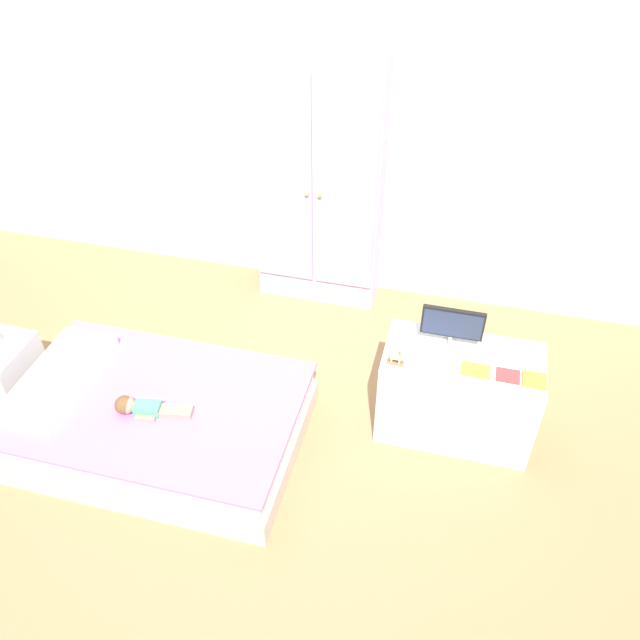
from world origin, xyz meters
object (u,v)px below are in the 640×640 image
tv_stand (457,394)px  doll (139,407)px  book_red (508,376)px  tv_monitor (452,325)px  book_orange (534,380)px  wardrobe (319,184)px  bed (159,420)px  book_yellow (476,370)px  rocking_horse_toy (397,357)px

tv_stand → doll: bearing=-160.5°
book_red → tv_monitor: bearing=151.6°
doll → book_orange: book_orange is taller
wardrobe → book_orange: size_ratio=14.75×
book_orange → tv_monitor: bearing=159.0°
doll → book_red: book_red is taller
bed → book_yellow: book_yellow is taller
tv_monitor → bed: bearing=-159.7°
wardrobe → tv_monitor: 1.34m
tv_stand → book_red: size_ratio=7.18×
tv_monitor → book_yellow: size_ratio=2.19×
tv_monitor → tv_stand: bearing=-39.3°
tv_stand → wardrobe: bearing=134.7°
tv_stand → book_red: 0.36m
rocking_horse_toy → tv_stand: bearing=22.6°
doll → bed: bearing=67.9°
bed → book_yellow: bearing=13.2°
wardrobe → tv_monitor: wardrobe is taller
bed → book_orange: size_ratio=13.25×
doll → book_yellow: bearing=15.8°
book_yellow → rocking_horse_toy: bearing=-173.7°
book_orange → bed: bearing=-168.8°
doll → rocking_horse_toy: size_ratio=3.83×
book_orange → book_red: bearing=180.0°
doll → tv_monitor: 1.62m
book_yellow → book_red: same height
doll → wardrobe: wardrobe is taller
bed → book_red: 1.80m
book_red → book_orange: (0.12, 0.00, 0.00)m
doll → tv_monitor: (1.46, 0.62, 0.34)m
bed → book_red: size_ratio=13.43×
doll → wardrobe: bearing=71.3°
doll → book_red: bearing=14.5°
tv_stand → rocking_horse_toy: (-0.32, -0.13, 0.31)m
bed → tv_monitor: tv_monitor is taller
tv_stand → book_red: bearing=-23.3°
doll → book_orange: size_ratio=3.48×
doll → book_red: 1.83m
rocking_horse_toy → book_yellow: bearing=6.3°
wardrobe → tv_monitor: size_ratio=5.36×
book_red → wardrobe: bearing=137.7°
bed → rocking_horse_toy: size_ratio=14.56×
book_yellow → book_orange: 0.28m
tv_stand → rocking_horse_toy: 0.47m
tv_monitor → book_red: (0.30, -0.16, -0.13)m
bed → book_yellow: 1.66m
tv_monitor → book_red: tv_monitor is taller
tv_stand → book_red: (0.21, -0.09, 0.27)m
rocking_horse_toy → book_yellow: rocking_horse_toy is taller
bed → tv_monitor: (1.42, 0.53, 0.53)m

